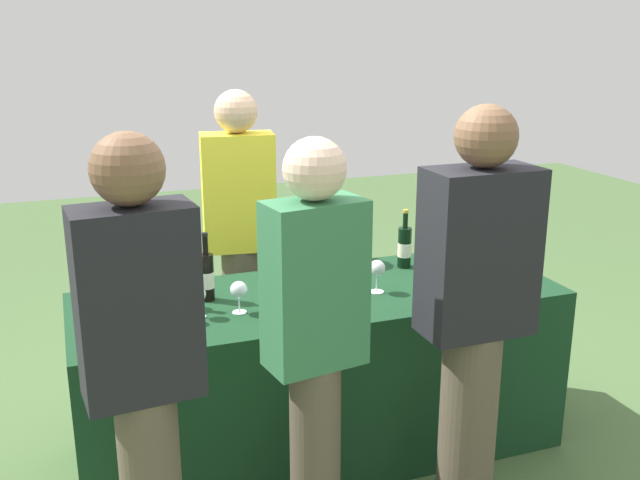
{
  "coord_description": "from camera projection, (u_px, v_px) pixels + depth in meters",
  "views": [
    {
      "loc": [
        -1.05,
        -2.88,
        1.93
      ],
      "look_at": [
        0.0,
        0.0,
        1.04
      ],
      "focal_mm": 40.54,
      "sensor_mm": 36.0,
      "label": 1
    }
  ],
  "objects": [
    {
      "name": "wine_bottle_1",
      "position": [
        207.0,
        276.0,
        3.15
      ],
      "size": [
        0.07,
        0.07,
        0.31
      ],
      "color": "black",
      "rests_on": "tasting_table"
    },
    {
      "name": "wine_bottle_2",
      "position": [
        284.0,
        263.0,
        3.33
      ],
      "size": [
        0.07,
        0.07,
        0.29
      ],
      "color": "black",
      "rests_on": "tasting_table"
    },
    {
      "name": "wine_glass_1",
      "position": [
        198.0,
        296.0,
        2.96
      ],
      "size": [
        0.07,
        0.07,
        0.13
      ],
      "color": "silver",
      "rests_on": "tasting_table"
    },
    {
      "name": "wine_glass_4",
      "position": [
        377.0,
        269.0,
        3.24
      ],
      "size": [
        0.07,
        0.07,
        0.15
      ],
      "color": "silver",
      "rests_on": "tasting_table"
    },
    {
      "name": "server_pouring",
      "position": [
        240.0,
        232.0,
        3.81
      ],
      "size": [
        0.4,
        0.26,
        1.65
      ],
      "rotation": [
        0.0,
        0.0,
        3.0
      ],
      "color": "brown",
      "rests_on": "ground_plane"
    },
    {
      "name": "wine_bottle_0",
      "position": [
        158.0,
        279.0,
        3.08
      ],
      "size": [
        0.08,
        0.08,
        0.33
      ],
      "color": "black",
      "rests_on": "tasting_table"
    },
    {
      "name": "guest_2",
      "position": [
        475.0,
        311.0,
        2.71
      ],
      "size": [
        0.41,
        0.23,
        1.69
      ],
      "rotation": [
        0.0,
        0.0,
        0.01
      ],
      "color": "brown",
      "rests_on": "ground_plane"
    },
    {
      "name": "wine_glass_3",
      "position": [
        266.0,
        292.0,
        2.99
      ],
      "size": [
        0.07,
        0.07,
        0.14
      ],
      "color": "silver",
      "rests_on": "tasting_table"
    },
    {
      "name": "wine_bottle_3",
      "position": [
        404.0,
        247.0,
        3.59
      ],
      "size": [
        0.07,
        0.07,
        0.3
      ],
      "color": "black",
      "rests_on": "tasting_table"
    },
    {
      "name": "wine_glass_0",
      "position": [
        175.0,
        297.0,
        2.91
      ],
      "size": [
        0.06,
        0.06,
        0.14
      ],
      "color": "silver",
      "rests_on": "tasting_table"
    },
    {
      "name": "wine_bottle_4",
      "position": [
        456.0,
        243.0,
        3.61
      ],
      "size": [
        0.07,
        0.07,
        0.32
      ],
      "color": "black",
      "rests_on": "tasting_table"
    },
    {
      "name": "guest_0",
      "position": [
        142.0,
        367.0,
        2.27
      ],
      "size": [
        0.38,
        0.23,
        1.65
      ],
      "rotation": [
        0.0,
        0.0,
        0.09
      ],
      "color": "brown",
      "rests_on": "ground_plane"
    },
    {
      "name": "guest_1",
      "position": [
        315.0,
        339.0,
        2.54
      ],
      "size": [
        0.37,
        0.24,
        1.6
      ],
      "rotation": [
        0.0,
        0.0,
        0.16
      ],
      "color": "brown",
      "rests_on": "ground_plane"
    },
    {
      "name": "tasting_table",
      "position": [
        320.0,
        372.0,
        3.37
      ],
      "size": [
        2.19,
        0.79,
        0.79
      ],
      "primitive_type": "cube",
      "color": "#14381E",
      "rests_on": "ground_plane"
    },
    {
      "name": "wine_glass_2",
      "position": [
        239.0,
        291.0,
        3.01
      ],
      "size": [
        0.07,
        0.07,
        0.14
      ],
      "color": "silver",
      "rests_on": "tasting_table"
    },
    {
      "name": "ground_plane",
      "position": [
        320.0,
        446.0,
        3.48
      ],
      "size": [
        12.0,
        12.0,
        0.0
      ],
      "primitive_type": "plane",
      "color": "#476638"
    }
  ]
}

